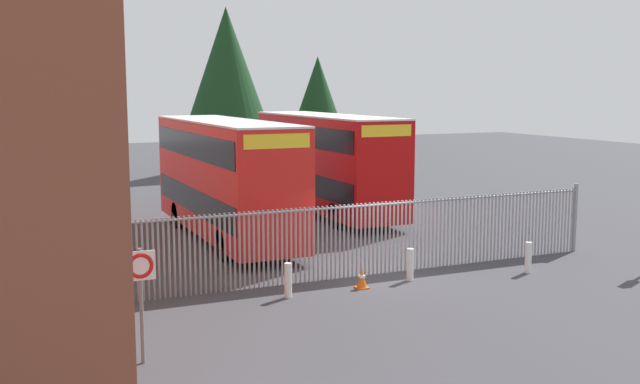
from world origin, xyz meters
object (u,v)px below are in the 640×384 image
(bollard_near_left, at_px, (288,280))
(traffic_cone_by_gate, at_px, (362,278))
(double_decker_bus_near_gate, at_px, (225,174))
(double_decker_bus_behind_fence_left, at_px, (326,160))
(bollard_center_front, at_px, (410,265))
(speed_limit_sign_post, at_px, (141,279))
(bollard_near_right, at_px, (528,258))

(bollard_near_left, xyz_separation_m, traffic_cone_by_gate, (2.24, 0.02, -0.19))
(double_decker_bus_near_gate, height_order, bollard_near_left, double_decker_bus_near_gate)
(bollard_near_left, height_order, traffic_cone_by_gate, bollard_near_left)
(double_decker_bus_behind_fence_left, xyz_separation_m, bollard_near_left, (-6.53, -11.71, -1.95))
(double_decker_bus_behind_fence_left, distance_m, bollard_near_left, 13.55)
(double_decker_bus_behind_fence_left, bearing_deg, bollard_center_front, -102.78)
(double_decker_bus_near_gate, xyz_separation_m, bollard_center_front, (3.12, -8.02, -1.95))
(traffic_cone_by_gate, distance_m, speed_limit_sign_post, 7.62)
(bollard_near_left, height_order, bollard_center_front, same)
(bollard_center_front, bearing_deg, bollard_near_left, -177.09)
(bollard_center_front, bearing_deg, double_decker_bus_behind_fence_left, 77.22)
(bollard_center_front, bearing_deg, bollard_near_right, -10.55)
(speed_limit_sign_post, bearing_deg, bollard_center_front, 22.32)
(double_decker_bus_near_gate, relative_size, traffic_cone_by_gate, 18.32)
(double_decker_bus_near_gate, height_order, traffic_cone_by_gate, double_decker_bus_near_gate)
(bollard_near_right, distance_m, traffic_cone_by_gate, 5.46)
(double_decker_bus_behind_fence_left, relative_size, speed_limit_sign_post, 4.50)
(double_decker_bus_behind_fence_left, distance_m, traffic_cone_by_gate, 12.64)
(double_decker_bus_near_gate, xyz_separation_m, double_decker_bus_behind_fence_left, (5.73, 3.49, 0.00))
(bollard_near_left, distance_m, speed_limit_sign_post, 5.68)
(double_decker_bus_near_gate, bearing_deg, traffic_cone_by_gate, -80.07)
(double_decker_bus_behind_fence_left, bearing_deg, bollard_near_left, -119.15)
(bollard_center_front, bearing_deg, double_decker_bus_near_gate, 111.24)
(traffic_cone_by_gate, height_order, speed_limit_sign_post, speed_limit_sign_post)
(double_decker_bus_near_gate, relative_size, bollard_near_right, 11.38)
(double_decker_bus_behind_fence_left, distance_m, speed_limit_sign_post, 18.59)
(double_decker_bus_behind_fence_left, bearing_deg, traffic_cone_by_gate, -110.17)
(double_decker_bus_near_gate, bearing_deg, bollard_center_front, -68.76)
(double_decker_bus_near_gate, distance_m, double_decker_bus_behind_fence_left, 6.71)
(bollard_near_left, relative_size, traffic_cone_by_gate, 1.61)
(double_decker_bus_near_gate, relative_size, speed_limit_sign_post, 4.50)
(double_decker_bus_behind_fence_left, bearing_deg, speed_limit_sign_post, -126.36)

